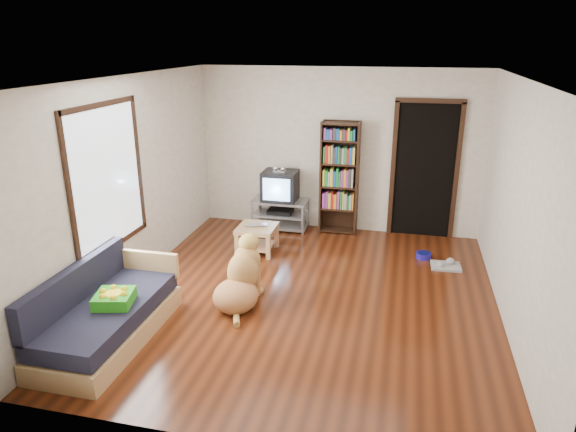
% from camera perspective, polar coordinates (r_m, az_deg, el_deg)
% --- Properties ---
extents(ground, '(5.00, 5.00, 0.00)m').
position_cam_1_polar(ground, '(6.38, 2.13, -8.95)').
color(ground, '#54220E').
rests_on(ground, ground).
extents(ceiling, '(5.00, 5.00, 0.00)m').
position_cam_1_polar(ceiling, '(5.64, 2.47, 15.02)').
color(ceiling, white).
rests_on(ceiling, ground).
extents(wall_back, '(4.50, 0.00, 4.50)m').
position_cam_1_polar(wall_back, '(8.28, 5.62, 7.18)').
color(wall_back, silver).
rests_on(wall_back, ground).
extents(wall_front, '(4.50, 0.00, 4.50)m').
position_cam_1_polar(wall_front, '(3.63, -5.37, -8.94)').
color(wall_front, silver).
rests_on(wall_front, ground).
extents(wall_left, '(0.00, 5.00, 5.00)m').
position_cam_1_polar(wall_left, '(6.66, -17.10, 3.47)').
color(wall_left, silver).
rests_on(wall_left, ground).
extents(wall_right, '(0.00, 5.00, 5.00)m').
position_cam_1_polar(wall_right, '(5.91, 24.23, 0.64)').
color(wall_right, silver).
rests_on(wall_right, ground).
extents(green_cushion, '(0.44, 0.44, 0.12)m').
position_cam_1_polar(green_cushion, '(5.61, -18.74, -8.68)').
color(green_cushion, green).
rests_on(green_cushion, sofa).
extents(laptop, '(0.38, 0.31, 0.03)m').
position_cam_1_polar(laptop, '(7.49, -3.54, -1.13)').
color(laptop, silver).
rests_on(laptop, coffee_table).
extents(dog_bowl, '(0.22, 0.22, 0.08)m').
position_cam_1_polar(dog_bowl, '(7.67, 14.82, -4.26)').
color(dog_bowl, navy).
rests_on(dog_bowl, ground).
extents(grey_rag, '(0.41, 0.33, 0.03)m').
position_cam_1_polar(grey_rag, '(7.47, 17.13, -5.35)').
color(grey_rag, '#A3A3A3').
rests_on(grey_rag, ground).
extents(window, '(0.03, 1.46, 1.70)m').
position_cam_1_polar(window, '(6.19, -19.42, 3.99)').
color(window, white).
rests_on(window, wall_left).
extents(doorway, '(1.03, 0.05, 2.19)m').
position_cam_1_polar(doorway, '(8.23, 14.95, 5.27)').
color(doorway, black).
rests_on(doorway, wall_back).
extents(tv_stand, '(0.90, 0.45, 0.50)m').
position_cam_1_polar(tv_stand, '(8.48, -0.87, 0.33)').
color(tv_stand, '#99999E').
rests_on(tv_stand, ground).
extents(crt_tv, '(0.55, 0.52, 0.58)m').
position_cam_1_polar(crt_tv, '(8.35, -0.85, 3.45)').
color(crt_tv, black).
rests_on(crt_tv, tv_stand).
extents(bookshelf, '(0.60, 0.30, 1.80)m').
position_cam_1_polar(bookshelf, '(8.19, 5.75, 4.89)').
color(bookshelf, black).
rests_on(bookshelf, ground).
extents(sofa, '(0.80, 1.80, 0.80)m').
position_cam_1_polar(sofa, '(5.77, -19.61, -10.46)').
color(sofa, tan).
rests_on(sofa, ground).
extents(coffee_table, '(0.55, 0.55, 0.40)m').
position_cam_1_polar(coffee_table, '(7.56, -3.46, -2.00)').
color(coffee_table, tan).
rests_on(coffee_table, ground).
extents(dog, '(0.61, 1.03, 0.84)m').
position_cam_1_polar(dog, '(6.13, -5.23, -7.05)').
color(dog, '#B87946').
rests_on(dog, ground).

